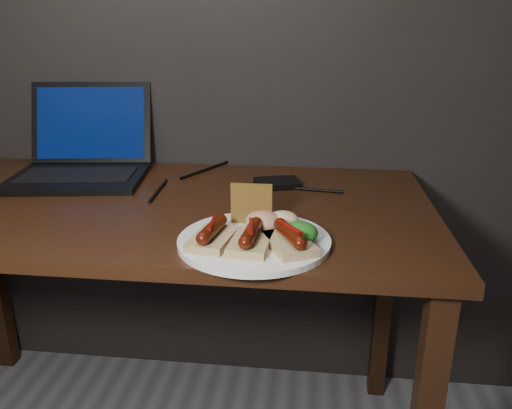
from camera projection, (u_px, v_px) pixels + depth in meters
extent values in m
cube|color=#361D0D|center=(141.00, 206.00, 1.22)|extent=(1.40, 0.70, 0.03)
cube|color=#361D0D|center=(384.00, 295.00, 1.55)|extent=(0.05, 0.05, 0.72)
cube|color=black|center=(78.00, 178.00, 1.36)|extent=(0.38, 0.31, 0.02)
cube|color=black|center=(78.00, 174.00, 1.35)|extent=(0.31, 0.18, 0.00)
cube|color=black|center=(91.00, 122.00, 1.48)|extent=(0.36, 0.14, 0.23)
cube|color=#071A4E|center=(91.00, 122.00, 1.48)|extent=(0.32, 0.12, 0.20)
cube|color=black|center=(278.00, 183.00, 1.32)|extent=(0.14, 0.12, 0.02)
cylinder|color=black|center=(158.00, 191.00, 1.27)|extent=(0.02, 0.18, 0.01)
cylinder|color=black|center=(206.00, 170.00, 1.46)|extent=(0.11, 0.20, 0.01)
cylinder|color=black|center=(316.00, 190.00, 1.27)|extent=(0.14, 0.03, 0.01)
cylinder|color=white|center=(254.00, 241.00, 0.96)|extent=(0.30, 0.30, 0.01)
cube|color=#D3BB7C|center=(213.00, 239.00, 0.93)|extent=(0.09, 0.12, 0.02)
cylinder|color=#511405|center=(212.00, 229.00, 0.93)|extent=(0.04, 0.10, 0.02)
sphere|color=#511405|center=(203.00, 239.00, 0.88)|extent=(0.03, 0.02, 0.02)
sphere|color=#511405|center=(221.00, 220.00, 0.97)|extent=(0.03, 0.02, 0.02)
cylinder|color=#6B0A05|center=(212.00, 223.00, 0.92)|extent=(0.01, 0.07, 0.01)
cube|color=#D3BB7C|center=(251.00, 243.00, 0.92)|extent=(0.08, 0.12, 0.02)
cylinder|color=#511405|center=(251.00, 233.00, 0.91)|extent=(0.03, 0.10, 0.02)
sphere|color=#511405|center=(245.00, 243.00, 0.87)|extent=(0.03, 0.02, 0.02)
sphere|color=#511405|center=(256.00, 223.00, 0.95)|extent=(0.03, 0.02, 0.02)
cylinder|color=#6B0A05|center=(251.00, 226.00, 0.91)|extent=(0.02, 0.07, 0.01)
cube|color=#D3BB7C|center=(289.00, 244.00, 0.91)|extent=(0.11, 0.13, 0.02)
cylinder|color=#511405|center=(290.00, 233.00, 0.91)|extent=(0.06, 0.10, 0.02)
sphere|color=#511405|center=(300.00, 243.00, 0.86)|extent=(0.03, 0.02, 0.02)
sphere|color=#511405|center=(280.00, 224.00, 0.95)|extent=(0.03, 0.02, 0.02)
cylinder|color=#6B0A05|center=(290.00, 227.00, 0.90)|extent=(0.05, 0.06, 0.01)
cube|color=olive|center=(251.00, 204.00, 1.02)|extent=(0.08, 0.01, 0.08)
ellipsoid|color=#165110|center=(299.00, 232.00, 0.94)|extent=(0.07, 0.07, 0.04)
ellipsoid|color=#9F1C0F|center=(263.00, 221.00, 0.99)|extent=(0.07, 0.07, 0.04)
ellipsoid|color=beige|center=(283.00, 220.00, 1.00)|extent=(0.06, 0.06, 0.04)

